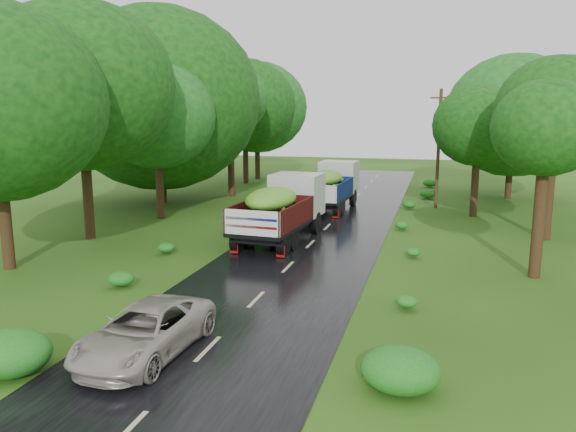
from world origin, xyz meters
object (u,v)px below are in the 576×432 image
at_px(utility_pole, 438,148).
at_px(car, 145,331).
at_px(truck_far, 331,184).
at_px(truck_near, 283,206).

bearing_deg(utility_pole, car, -87.88).
bearing_deg(truck_far, car, -88.41).
distance_m(truck_near, truck_far, 9.03).
bearing_deg(car, truck_far, 91.64).
height_order(truck_far, car, truck_far).
distance_m(truck_near, utility_pole, 13.31).
height_order(truck_near, car, truck_near).
bearing_deg(truck_far, truck_near, -91.04).
bearing_deg(car, utility_pole, 77.28).
height_order(truck_far, utility_pole, utility_pole).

